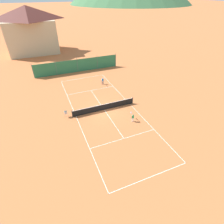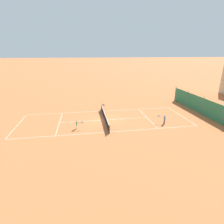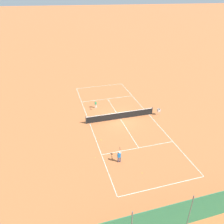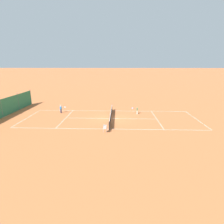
# 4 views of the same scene
# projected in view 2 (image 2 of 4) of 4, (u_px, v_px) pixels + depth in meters

# --- Properties ---
(ground_plane) EXTENTS (600.00, 600.00, 0.00)m
(ground_plane) POSITION_uv_depth(u_px,v_px,m) (105.00, 120.00, 25.40)
(ground_plane) COLOR #BC6638
(court_line_markings) EXTENTS (8.25, 23.85, 0.01)m
(court_line_markings) POSITION_uv_depth(u_px,v_px,m) (105.00, 120.00, 25.40)
(court_line_markings) COLOR white
(court_line_markings) RESTS_ON ground
(tennis_net) EXTENTS (9.18, 0.08, 1.06)m
(tennis_net) POSITION_uv_depth(u_px,v_px,m) (105.00, 117.00, 25.23)
(tennis_net) COLOR #2D2D2D
(tennis_net) RESTS_ON ground
(windscreen_fence_far) EXTENTS (17.28, 0.08, 2.90)m
(windscreen_fence_far) POSITION_uv_depth(u_px,v_px,m) (203.00, 106.00, 27.36)
(windscreen_fence_far) COLOR #2D754C
(windscreen_fence_far) RESTS_ON ground
(player_far_baseline) EXTENTS (0.38, 0.96, 1.12)m
(player_far_baseline) POSITION_uv_depth(u_px,v_px,m) (77.00, 124.00, 22.29)
(player_far_baseline) COLOR white
(player_far_baseline) RESTS_ON ground
(player_far_service) EXTENTS (0.57, 1.02, 1.27)m
(player_far_service) POSITION_uv_depth(u_px,v_px,m) (164.00, 119.00, 23.88)
(player_far_service) COLOR #23284C
(player_far_service) RESTS_ON ground
(tennis_ball_service_box) EXTENTS (0.07, 0.07, 0.07)m
(tennis_ball_service_box) POSITION_uv_depth(u_px,v_px,m) (162.00, 130.00, 21.92)
(tennis_ball_service_box) COLOR #CCE033
(tennis_ball_service_box) RESTS_ON ground
(tennis_ball_far_corner) EXTENTS (0.07, 0.07, 0.07)m
(tennis_ball_far_corner) POSITION_uv_depth(u_px,v_px,m) (138.00, 128.00, 22.68)
(tennis_ball_far_corner) COLOR #CCE033
(tennis_ball_far_corner) RESTS_ON ground
(tennis_ball_alley_left) EXTENTS (0.07, 0.07, 0.07)m
(tennis_ball_alley_left) POSITION_uv_depth(u_px,v_px,m) (172.00, 118.00, 25.87)
(tennis_ball_alley_left) COLOR #CCE033
(tennis_ball_alley_left) RESTS_ON ground
(ball_hopper) EXTENTS (0.36, 0.36, 0.89)m
(ball_hopper) POSITION_uv_depth(u_px,v_px,m) (103.00, 105.00, 30.19)
(ball_hopper) COLOR #B7B7BC
(ball_hopper) RESTS_ON ground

